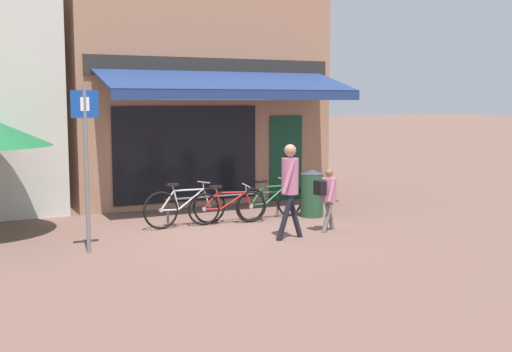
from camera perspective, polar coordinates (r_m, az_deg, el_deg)
ground_plane at (r=12.63m, az=-2.32°, el=-4.59°), size 160.00×160.00×0.00m
shop_front at (r=16.50m, az=-5.70°, el=7.41°), size 6.34×4.77×5.38m
bike_rack_rail at (r=13.10m, az=-2.78°, el=-2.16°), size 2.54×0.04×0.57m
bicycle_silver at (r=12.75m, az=-6.29°, el=-2.73°), size 1.79×0.52×0.88m
bicycle_red at (r=12.93m, az=-2.55°, el=-2.73°), size 1.63×0.52×0.79m
bicycle_green at (r=13.47m, az=1.34°, el=-2.25°), size 1.71×0.52×0.84m
pedestrian_adult at (r=11.45m, az=3.04°, el=-0.35°), size 0.60×0.45×1.72m
pedestrian_child at (r=12.22m, az=6.37°, el=-1.49°), size 0.49×0.47×1.20m
litter_bin at (r=13.76m, az=4.99°, el=-1.51°), size 0.50×0.50×1.02m
parking_sign at (r=10.67m, az=-14.87°, el=2.00°), size 0.44×0.07×2.70m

